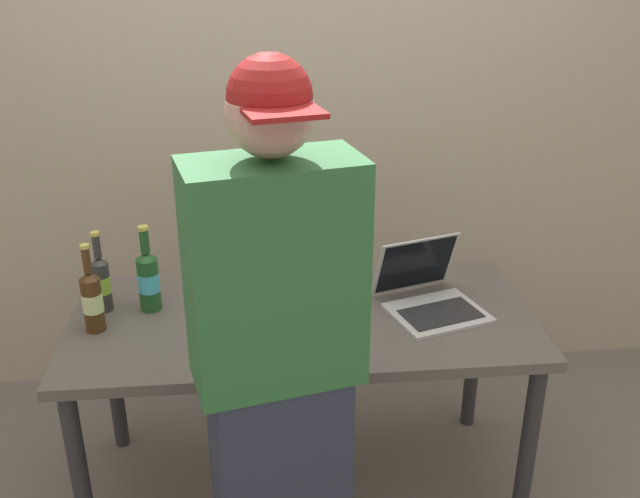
{
  "coord_description": "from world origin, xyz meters",
  "views": [
    {
      "loc": [
        -0.15,
        -2.16,
        1.96
      ],
      "look_at": [
        0.06,
        0.0,
        0.99
      ],
      "focal_mm": 40.22,
      "sensor_mm": 36.0,
      "label": 1
    }
  ],
  "objects_px": {
    "person_figure": "(278,374)",
    "coffee_mug": "(211,274)",
    "beer_bottle_dark": "(92,299)",
    "laptop": "(429,294)",
    "beer_bottle_amber": "(148,279)",
    "beer_bottle_green": "(101,281)"
  },
  "relations": [
    {
      "from": "laptop",
      "to": "beer_bottle_green",
      "type": "relative_size",
      "value": 1.39
    },
    {
      "from": "person_figure",
      "to": "coffee_mug",
      "type": "relative_size",
      "value": 15.38
    },
    {
      "from": "person_figure",
      "to": "coffee_mug",
      "type": "distance_m",
      "value": 0.85
    },
    {
      "from": "beer_bottle_green",
      "to": "coffee_mug",
      "type": "xyz_separation_m",
      "value": [
        0.36,
        0.17,
        -0.07
      ]
    },
    {
      "from": "beer_bottle_dark",
      "to": "coffee_mug",
      "type": "height_order",
      "value": "beer_bottle_dark"
    },
    {
      "from": "laptop",
      "to": "beer_bottle_dark",
      "type": "distance_m",
      "value": 1.14
    },
    {
      "from": "beer_bottle_green",
      "to": "laptop",
      "type": "bearing_deg",
      "value": -4.63
    },
    {
      "from": "beer_bottle_dark",
      "to": "beer_bottle_green",
      "type": "bearing_deg",
      "value": 88.17
    },
    {
      "from": "coffee_mug",
      "to": "beer_bottle_dark",
      "type": "bearing_deg",
      "value": -140.39
    },
    {
      "from": "laptop",
      "to": "beer_bottle_amber",
      "type": "relative_size",
      "value": 1.31
    },
    {
      "from": "beer_bottle_dark",
      "to": "coffee_mug",
      "type": "distance_m",
      "value": 0.48
    },
    {
      "from": "person_figure",
      "to": "beer_bottle_dark",
      "type": "bearing_deg",
      "value": 138.89
    },
    {
      "from": "beer_bottle_amber",
      "to": "coffee_mug",
      "type": "relative_size",
      "value": 2.8
    },
    {
      "from": "beer_bottle_dark",
      "to": "person_figure",
      "type": "xyz_separation_m",
      "value": [
        0.58,
        -0.51,
        0.02
      ]
    },
    {
      "from": "laptop",
      "to": "beer_bottle_amber",
      "type": "height_order",
      "value": "beer_bottle_amber"
    },
    {
      "from": "coffee_mug",
      "to": "beer_bottle_amber",
      "type": "bearing_deg",
      "value": -138.93
    },
    {
      "from": "beer_bottle_green",
      "to": "beer_bottle_amber",
      "type": "distance_m",
      "value": 0.16
    },
    {
      "from": "beer_bottle_dark",
      "to": "coffee_mug",
      "type": "xyz_separation_m",
      "value": [
        0.37,
        0.3,
        -0.07
      ]
    },
    {
      "from": "beer_bottle_dark",
      "to": "person_figure",
      "type": "relative_size",
      "value": 0.18
    },
    {
      "from": "beer_bottle_dark",
      "to": "beer_bottle_amber",
      "type": "bearing_deg",
      "value": 37.76
    },
    {
      "from": "beer_bottle_green",
      "to": "person_figure",
      "type": "bearing_deg",
      "value": -48.21
    },
    {
      "from": "laptop",
      "to": "person_figure",
      "type": "height_order",
      "value": "person_figure"
    }
  ]
}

